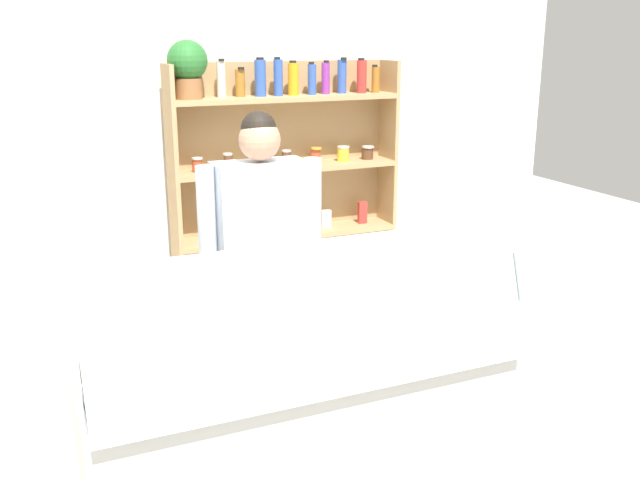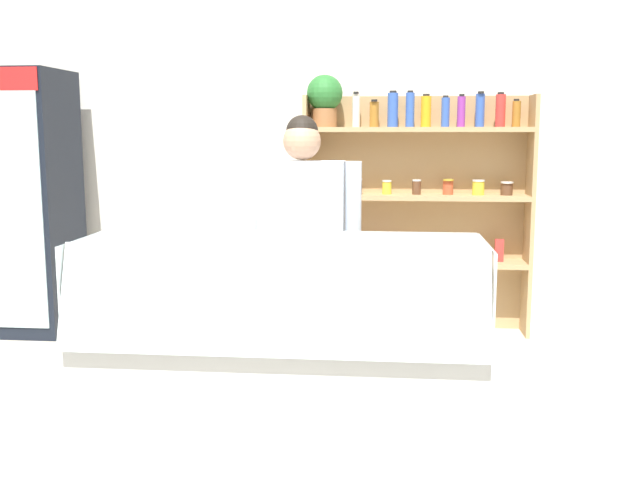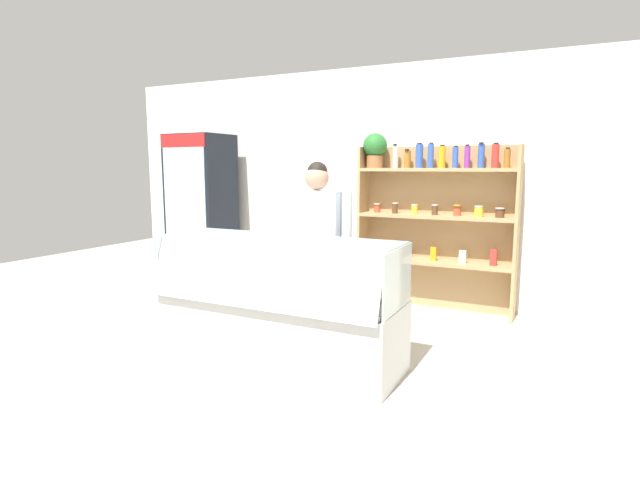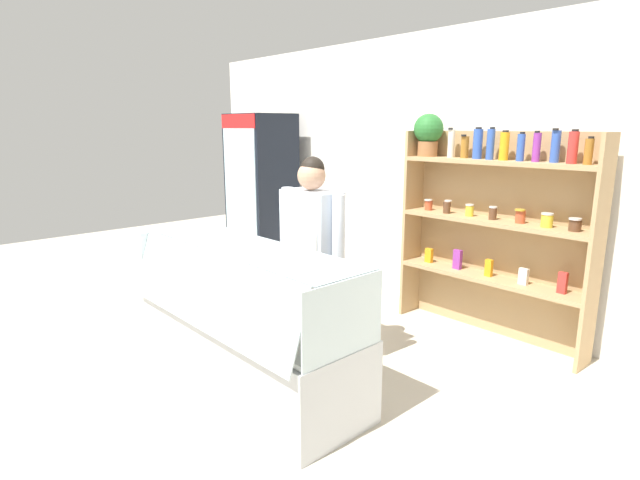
# 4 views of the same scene
# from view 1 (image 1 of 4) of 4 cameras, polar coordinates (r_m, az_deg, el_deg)

# --- Properties ---
(ground_plane) EXTENTS (12.00, 12.00, 0.00)m
(ground_plane) POSITION_cam_1_polar(r_m,az_deg,el_deg) (3.48, -5.06, -18.20)
(ground_plane) COLOR beige
(back_wall) EXTENTS (6.80, 0.10, 2.70)m
(back_wall) POSITION_cam_1_polar(r_m,az_deg,el_deg) (5.18, -13.84, 8.92)
(back_wall) COLOR white
(back_wall) RESTS_ON ground
(shelving_unit) EXTENTS (1.68, 0.29, 1.93)m
(shelving_unit) POSITION_cam_1_polar(r_m,az_deg,el_deg) (5.18, -3.70, 6.42)
(shelving_unit) COLOR tan
(shelving_unit) RESTS_ON ground
(deli_display_case) EXTENTS (1.95, 0.72, 1.01)m
(deli_display_case) POSITION_cam_1_polar(r_m,az_deg,el_deg) (3.38, -1.65, -13.04)
(deli_display_case) COLOR silver
(deli_display_case) RESTS_ON ground
(shop_clerk) EXTENTS (0.66, 0.25, 1.60)m
(shop_clerk) POSITION_cam_1_polar(r_m,az_deg,el_deg) (3.66, -4.65, 0.01)
(shop_clerk) COLOR #4C4233
(shop_clerk) RESTS_ON ground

